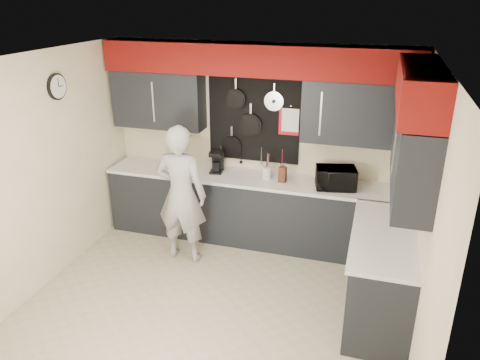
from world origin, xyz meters
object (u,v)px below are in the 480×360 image
(knife_block, at_px, (283,174))
(person, at_px, (181,195))
(microwave, at_px, (336,178))
(coffee_maker, at_px, (217,161))
(utensil_crock, at_px, (267,173))

(knife_block, relative_size, person, 0.11)
(microwave, relative_size, knife_block, 2.39)
(microwave, bearing_deg, knife_block, 166.24)
(knife_block, distance_m, person, 1.30)
(coffee_maker, bearing_deg, microwave, -11.47)
(utensil_crock, bearing_deg, knife_block, -16.46)
(utensil_crock, xyz_separation_m, coffee_maker, (-0.69, 0.03, 0.08))
(microwave, relative_size, person, 0.27)
(microwave, height_order, utensil_crock, microwave)
(knife_block, relative_size, coffee_maker, 0.68)
(coffee_maker, bearing_deg, person, -112.38)
(coffee_maker, distance_m, person, 0.80)
(microwave, relative_size, utensil_crock, 3.14)
(microwave, height_order, coffee_maker, coffee_maker)
(microwave, relative_size, coffee_maker, 1.62)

